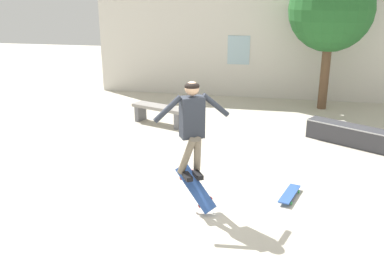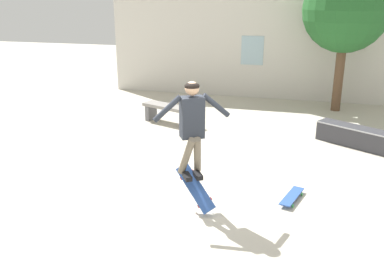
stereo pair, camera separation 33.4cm
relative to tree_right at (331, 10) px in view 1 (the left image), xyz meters
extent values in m
plane|color=beige|center=(-2.20, -6.70, -2.80)|extent=(40.00, 40.00, 0.00)
cube|color=beige|center=(-2.20, 1.18, -1.22)|extent=(10.19, 0.40, 3.15)
cube|color=#99B7C6|center=(-2.61, 0.97, -1.28)|extent=(0.70, 0.02, 0.90)
cylinder|color=brown|center=(0.00, 0.00, -1.83)|extent=(0.26, 0.26, 1.94)
sphere|color=#235B28|center=(0.00, 0.00, 0.02)|extent=(2.33, 2.33, 2.33)
cube|color=gray|center=(-4.23, -2.54, -2.35)|extent=(1.55, 0.91, 0.08)
cube|color=slate|center=(-4.83, -2.31, -2.59)|extent=(0.24, 0.37, 0.41)
cube|color=slate|center=(-3.64, -2.76, -2.59)|extent=(0.24, 0.37, 0.41)
cube|color=#38383D|center=(0.36, -3.13, -2.58)|extent=(1.83, 1.31, 0.44)
cube|color=#B7B7BC|center=(0.26, -3.31, -2.37)|extent=(1.64, 0.98, 0.02)
cube|color=#282D38|center=(-2.44, -6.86, -1.29)|extent=(0.41, 0.37, 0.62)
sphere|color=tan|center=(-2.44, -6.86, -0.86)|extent=(0.29, 0.29, 0.21)
ellipsoid|color=black|center=(-2.44, -6.86, -0.83)|extent=(0.30, 0.30, 0.12)
cylinder|color=#6B6051|center=(-2.37, -6.82, -1.90)|extent=(0.22, 0.45, 0.69)
cube|color=black|center=(-2.35, -6.85, -2.22)|extent=(0.22, 0.27, 0.07)
cylinder|color=#6B6051|center=(-2.52, -6.91, -1.90)|extent=(0.38, 0.36, 0.69)
cube|color=black|center=(-2.50, -6.93, -2.22)|extent=(0.22, 0.27, 0.07)
cylinder|color=#282D38|center=(-2.13, -6.68, -1.14)|extent=(0.42, 0.29, 0.39)
cylinder|color=#282D38|center=(-2.76, -7.05, -1.14)|extent=(0.42, 0.29, 0.39)
cube|color=#2D519E|center=(-2.38, -6.88, -2.42)|extent=(0.72, 0.46, 0.66)
cylinder|color=#DB3D33|center=(-2.13, -6.90, -2.56)|extent=(0.05, 0.07, 0.07)
cylinder|color=#DB3D33|center=(-2.30, -7.00, -2.67)|extent=(0.05, 0.07, 0.07)
cylinder|color=#DB3D33|center=(-2.47, -6.69, -2.22)|extent=(0.05, 0.07, 0.07)
cylinder|color=#DB3D33|center=(-2.65, -6.79, -2.34)|extent=(0.05, 0.07, 0.07)
cube|color=#2D519E|center=(-0.94, -6.15, -2.73)|extent=(0.38, 0.79, 0.02)
cylinder|color=green|center=(-0.90, -6.40, -2.77)|extent=(0.03, 0.06, 0.05)
cylinder|color=green|center=(-1.09, -6.35, -2.77)|extent=(0.03, 0.06, 0.05)
cylinder|color=green|center=(-0.78, -5.94, -2.77)|extent=(0.03, 0.06, 0.05)
cylinder|color=green|center=(-0.97, -5.89, -2.77)|extent=(0.03, 0.06, 0.05)
camera|label=1|loc=(-1.17, -12.78, 0.45)|focal=40.00mm
camera|label=2|loc=(-0.85, -12.70, 0.45)|focal=40.00mm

